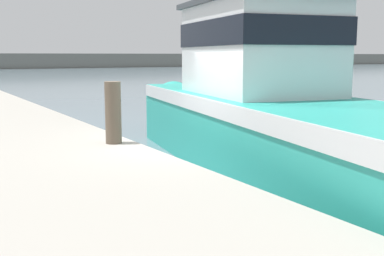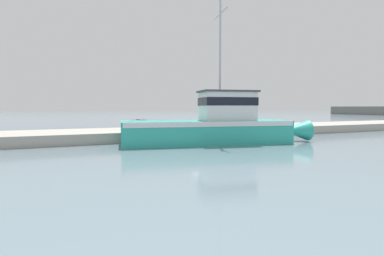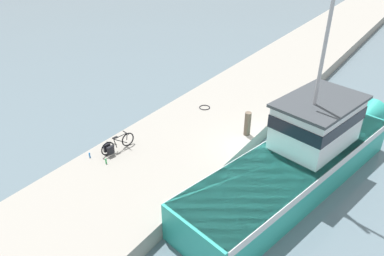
{
  "view_description": "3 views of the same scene",
  "coord_description": "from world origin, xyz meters",
  "px_view_note": "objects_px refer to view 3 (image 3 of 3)",
  "views": [
    {
      "loc": [
        -4.59,
        -8.16,
        2.43
      ],
      "look_at": [
        -0.93,
        -1.89,
        1.33
      ],
      "focal_mm": 45.0,
      "sensor_mm": 36.0,
      "label": 1
    },
    {
      "loc": [
        19.68,
        -10.46,
        2.5
      ],
      "look_at": [
        0.42,
        -1.71,
        1.03
      ],
      "focal_mm": 28.0,
      "sensor_mm": 36.0,
      "label": 2
    },
    {
      "loc": [
        5.52,
        -13.62,
        10.13
      ],
      "look_at": [
        -3.42,
        -1.04,
        1.11
      ],
      "focal_mm": 35.0,
      "sensor_mm": 36.0,
      "label": 3
    }
  ],
  "objects_px": {
    "bicycle_touring": "(115,145)",
    "water_bottle_by_bike": "(106,161)",
    "water_bottle_on_curb": "(90,155)",
    "fishing_boat_main": "(302,155)",
    "mooring_post": "(248,124)"
  },
  "relations": [
    {
      "from": "water_bottle_by_bike",
      "to": "mooring_post",
      "type": "bearing_deg",
      "value": 56.21
    },
    {
      "from": "fishing_boat_main",
      "to": "mooring_post",
      "type": "distance_m",
      "value": 3.25
    },
    {
      "from": "mooring_post",
      "to": "water_bottle_by_bike",
      "type": "bearing_deg",
      "value": -123.79
    },
    {
      "from": "mooring_post",
      "to": "water_bottle_by_bike",
      "type": "relative_size",
      "value": 5.08
    },
    {
      "from": "bicycle_touring",
      "to": "water_bottle_by_bike",
      "type": "distance_m",
      "value": 0.97
    },
    {
      "from": "water_bottle_by_bike",
      "to": "water_bottle_on_curb",
      "type": "bearing_deg",
      "value": -174.69
    },
    {
      "from": "mooring_post",
      "to": "bicycle_touring",
      "type": "bearing_deg",
      "value": -130.85
    },
    {
      "from": "fishing_boat_main",
      "to": "water_bottle_on_curb",
      "type": "xyz_separation_m",
      "value": [
        -7.79,
        -4.71,
        -0.47
      ]
    },
    {
      "from": "bicycle_touring",
      "to": "water_bottle_on_curb",
      "type": "relative_size",
      "value": 7.81
    },
    {
      "from": "fishing_boat_main",
      "to": "mooring_post",
      "type": "bearing_deg",
      "value": 173.43
    },
    {
      "from": "bicycle_touring",
      "to": "water_bottle_on_curb",
      "type": "height_order",
      "value": "bicycle_touring"
    },
    {
      "from": "fishing_boat_main",
      "to": "water_bottle_on_curb",
      "type": "height_order",
      "value": "fishing_boat_main"
    },
    {
      "from": "fishing_boat_main",
      "to": "mooring_post",
      "type": "relative_size",
      "value": 11.41
    },
    {
      "from": "mooring_post",
      "to": "water_bottle_on_curb",
      "type": "xyz_separation_m",
      "value": [
        -4.69,
        -5.7,
        -0.48
      ]
    },
    {
      "from": "mooring_post",
      "to": "water_bottle_on_curb",
      "type": "height_order",
      "value": "mooring_post"
    }
  ]
}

